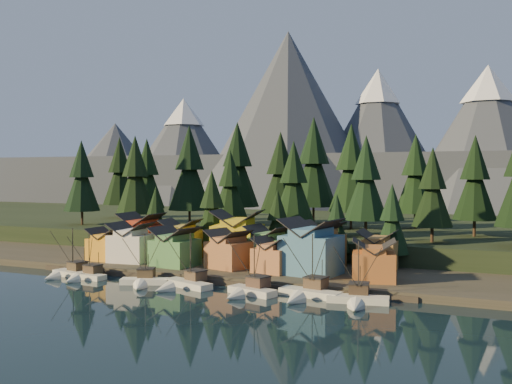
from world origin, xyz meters
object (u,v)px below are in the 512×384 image
at_px(boat_1, 84,270).
at_px(house_front_0, 107,243).
at_px(boat_4, 248,282).
at_px(house_front_1, 131,241).
at_px(boat_2, 143,274).
at_px(house_back_1, 181,238).
at_px(boat_5, 307,285).
at_px(boat_3, 183,277).
at_px(boat_6, 358,292).
at_px(house_back_0, 141,233).
at_px(boat_0, 67,266).

bearing_deg(boat_1, house_front_0, 117.84).
distance_m(boat_4, house_front_1, 39.13).
xyz_separation_m(boat_2, house_back_1, (-5.49, 22.75, 4.25)).
height_order(boat_1, boat_5, boat_5).
relative_size(boat_5, house_back_1, 1.34).
xyz_separation_m(boat_4, house_front_0, (-42.39, 14.83, 3.00)).
bearing_deg(boat_5, house_front_0, 176.49).
bearing_deg(boat_4, house_back_1, 157.14).
xyz_separation_m(boat_3, house_back_1, (-13.84, 22.08, 4.27)).
bearing_deg(boat_2, boat_3, -17.44).
bearing_deg(boat_4, boat_2, -163.72).
height_order(boat_1, house_back_1, house_back_1).
bearing_deg(house_back_1, boat_2, -84.82).
height_order(boat_6, house_back_0, house_back_0).
relative_size(boat_4, boat_6, 1.03).
height_order(boat_5, house_front_0, boat_5).
bearing_deg(boat_3, boat_1, -158.52).
bearing_deg(boat_0, boat_4, 11.34).
height_order(boat_2, boat_6, boat_6).
xyz_separation_m(boat_3, house_front_1, (-22.06, 14.24, 4.06)).
bearing_deg(boat_1, boat_6, 6.51).
distance_m(boat_6, house_front_0, 63.08).
bearing_deg(house_back_0, boat_4, -35.03).
bearing_deg(house_front_1, boat_6, -20.33).
relative_size(boat_4, house_back_0, 1.16).
height_order(boat_3, boat_6, boat_3).
distance_m(boat_3, boat_4, 13.86).
distance_m(boat_2, boat_4, 22.18).
relative_size(house_back_0, house_back_1, 1.08).
relative_size(boat_1, boat_6, 0.91).
height_order(boat_3, boat_4, boat_4).
relative_size(boat_3, boat_4, 1.00).
bearing_deg(boat_6, house_front_0, 158.51).
bearing_deg(boat_0, house_front_0, 106.23).
bearing_deg(boat_3, house_front_1, 166.57).
xyz_separation_m(boat_0, house_back_0, (1.08, 24.67, 4.59)).
distance_m(boat_1, house_front_0, 16.31).
distance_m(boat_5, house_back_0, 55.84).
xyz_separation_m(boat_1, house_back_1, (8.63, 22.89, 4.27)).
bearing_deg(boat_6, boat_4, 174.44).
bearing_deg(house_back_0, boat_5, -27.64).
relative_size(boat_3, boat_5, 0.94).
bearing_deg(boat_6, house_front_1, 156.80).
bearing_deg(boat_1, boat_5, 7.94).
relative_size(house_front_0, house_back_0, 0.72).
xyz_separation_m(house_front_0, house_back_1, (14.72, 8.13, 0.98)).
relative_size(boat_5, house_back_0, 1.24).
height_order(boat_2, house_front_1, house_front_1).
xyz_separation_m(boat_0, boat_5, (51.56, 1.24, -0.01)).
bearing_deg(boat_3, house_back_0, 156.55).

